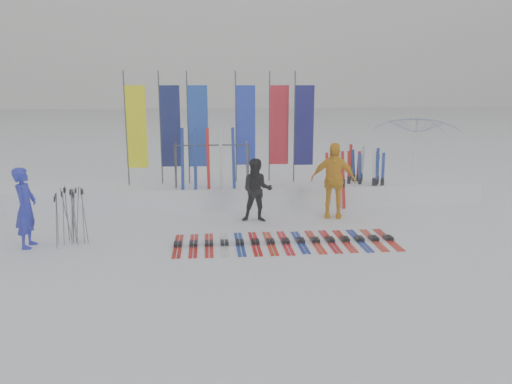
{
  "coord_description": "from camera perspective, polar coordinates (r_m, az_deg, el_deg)",
  "views": [
    {
      "loc": [
        -0.9,
        -9.6,
        3.48
      ],
      "look_at": [
        0.2,
        1.6,
        1.0
      ],
      "focal_mm": 35.0,
      "sensor_mm": 36.0,
      "label": 1
    }
  ],
  "objects": [
    {
      "name": "person_yellow",
      "position": [
        13.13,
        8.81,
        1.34
      ],
      "size": [
        1.23,
        0.72,
        1.97
      ],
      "primitive_type": "imported",
      "rotation": [
        0.0,
        0.0,
        -0.22
      ],
      "color": "#F5AA0F",
      "rests_on": "ground"
    },
    {
      "name": "ski_row",
      "position": [
        11.1,
        3.34,
        -5.66
      ],
      "size": [
        4.88,
        1.68,
        0.07
      ],
      "color": "#B21B0E",
      "rests_on": "ground"
    },
    {
      "name": "upright_skis",
      "position": [
        14.73,
        11.71,
        1.63
      ],
      "size": [
        1.61,
        1.1,
        1.69
      ],
      "color": "red",
      "rests_on": "ground"
    },
    {
      "name": "feather_flags",
      "position": [
        14.47,
        -3.89,
        7.5
      ],
      "size": [
        5.36,
        0.29,
        3.2
      ],
      "color": "#383A3F",
      "rests_on": "ground"
    },
    {
      "name": "person_black",
      "position": [
        12.6,
        0.11,
        0.19
      ],
      "size": [
        0.85,
        0.7,
        1.62
      ],
      "primitive_type": "imported",
      "rotation": [
        0.0,
        0.0,
        -0.12
      ],
      "color": "black",
      "rests_on": "ground"
    },
    {
      "name": "pole_cluster",
      "position": [
        11.67,
        -20.36,
        -2.61
      ],
      "size": [
        0.66,
        0.65,
        1.26
      ],
      "color": "#595B60",
      "rests_on": "ground"
    },
    {
      "name": "tent_canopy",
      "position": [
        16.76,
        17.68,
        4.2
      ],
      "size": [
        3.4,
        3.44,
        2.5
      ],
      "primitive_type": "imported",
      "rotation": [
        0.0,
        0.0,
        -0.29
      ],
      "color": "white",
      "rests_on": "ground"
    },
    {
      "name": "ski_rack",
      "position": [
        13.96,
        -5.08,
        3.74
      ],
      "size": [
        2.04,
        0.8,
        1.23
      ],
      "color": "#383A3F",
      "rests_on": "ground"
    },
    {
      "name": "snow_bank",
      "position": [
        14.58,
        -1.93,
        -0.18
      ],
      "size": [
        14.0,
        1.6,
        0.6
      ],
      "primitive_type": "cube",
      "color": "white",
      "rests_on": "ground"
    },
    {
      "name": "ground",
      "position": [
        10.25,
        -0.24,
        -7.42
      ],
      "size": [
        120.0,
        120.0,
        0.0
      ],
      "primitive_type": "plane",
      "color": "white",
      "rests_on": "ground"
    },
    {
      "name": "person_blue",
      "position": [
        11.69,
        -24.83,
        -1.64
      ],
      "size": [
        0.44,
        0.65,
        1.74
      ],
      "primitive_type": "imported",
      "rotation": [
        0.0,
        0.0,
        1.54
      ],
      "color": "#1E26B2",
      "rests_on": "ground"
    }
  ]
}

